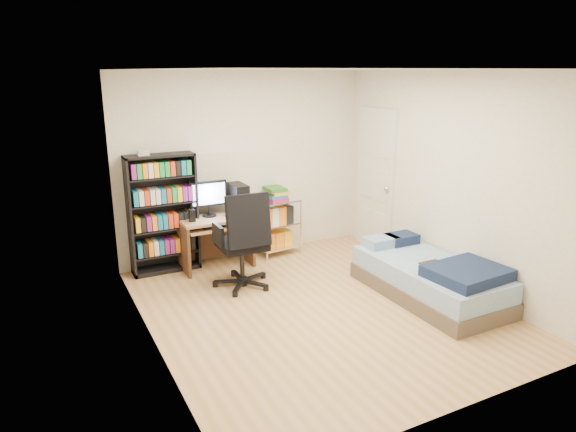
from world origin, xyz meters
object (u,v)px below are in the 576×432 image
media_shelf (163,212)px  computer_desk (221,220)px  office_chair (244,257)px  bed (430,278)px

media_shelf → computer_desk: 0.74m
computer_desk → office_chair: (-0.02, -0.82, -0.24)m
media_shelf → office_chair: media_shelf is taller
media_shelf → computer_desk: size_ratio=1.39×
computer_desk → bed: 2.71m
media_shelf → bed: bearing=-41.4°
media_shelf → office_chair: (0.69, -0.95, -0.40)m
media_shelf → bed: media_shelf is taller
office_chair → media_shelf: bearing=127.5°
media_shelf → office_chair: bearing=-54.2°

